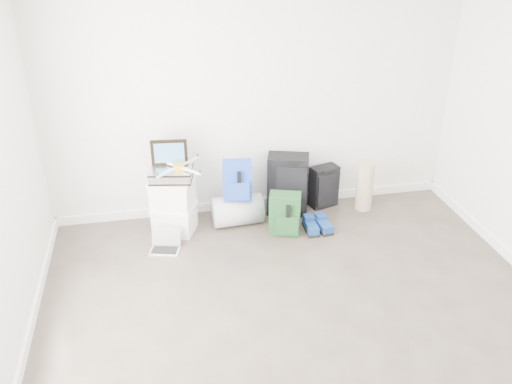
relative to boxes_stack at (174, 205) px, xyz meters
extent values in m
plane|color=#393129|center=(0.96, -2.13, -0.31)|extent=(5.00, 5.00, 0.00)
cube|color=white|center=(0.96, 0.37, 1.04)|extent=(4.50, 0.02, 2.70)
cube|color=white|center=(0.96, 0.36, -0.26)|extent=(4.50, 0.02, 0.10)
cube|color=white|center=(0.00, 0.00, -0.18)|extent=(0.51, 0.46, 0.27)
cube|color=white|center=(0.00, 0.00, -0.02)|extent=(0.53, 0.49, 0.04)
cube|color=white|center=(0.00, 0.00, 0.13)|extent=(0.51, 0.46, 0.27)
cube|color=white|center=(0.00, 0.00, 0.29)|extent=(0.53, 0.49, 0.04)
cube|color=#B2B2B7|center=(0.00, 0.00, 0.37)|extent=(0.47, 0.38, 0.12)
cube|color=black|center=(0.00, 0.10, 0.57)|extent=(0.37, 0.06, 0.28)
cube|color=teal|center=(0.00, 0.09, 0.57)|extent=(0.31, 0.04, 0.21)
cube|color=gold|center=(0.08, -0.02, 0.46)|extent=(0.11, 0.11, 0.05)
cube|color=white|center=(0.19, 0.08, 0.46)|extent=(0.24, 0.22, 0.02)
cube|color=white|center=(-0.02, 0.09, 0.46)|extent=(0.22, 0.24, 0.02)
cube|color=white|center=(-0.03, -0.12, 0.46)|extent=(0.24, 0.22, 0.02)
cube|color=white|center=(0.18, -0.13, 0.46)|extent=(0.22, 0.24, 0.02)
cylinder|color=#95969D|center=(0.69, 0.01, -0.14)|extent=(0.56, 0.36, 0.33)
cube|color=#1A39A9|center=(0.69, -0.01, 0.24)|extent=(0.33, 0.23, 0.43)
cube|color=#1A39A9|center=(0.69, -0.11, 0.16)|extent=(0.23, 0.09, 0.20)
cube|color=black|center=(1.29, 0.17, 0.04)|extent=(0.51, 0.38, 0.70)
cube|color=black|center=(1.29, 0.03, 0.04)|extent=(0.33, 0.13, 0.56)
cube|color=black|center=(1.29, 0.03, 0.36)|extent=(0.14, 0.07, 0.03)
cube|color=#163D1C|center=(1.15, -0.27, -0.08)|extent=(0.37, 0.29, 0.46)
cube|color=#163D1C|center=(1.15, -0.37, -0.16)|extent=(0.25, 0.13, 0.22)
cube|color=black|center=(1.74, 0.24, -0.06)|extent=(0.35, 0.26, 0.49)
cube|color=black|center=(1.74, 0.13, -0.06)|extent=(0.23, 0.09, 0.39)
cube|color=black|center=(1.74, 0.14, 0.16)|extent=(0.11, 0.05, 0.02)
cube|color=black|center=(1.44, -0.30, -0.30)|extent=(0.13, 0.31, 0.03)
cube|color=#1A549D|center=(1.44, -0.30, -0.25)|extent=(0.12, 0.30, 0.07)
cube|color=black|center=(1.57, -0.30, -0.30)|extent=(0.16, 0.32, 0.03)
cube|color=#1A549D|center=(1.57, -0.30, -0.25)|extent=(0.16, 0.31, 0.07)
cylinder|color=tan|center=(2.18, 0.07, -0.02)|extent=(0.19, 0.19, 0.58)
cube|color=silver|center=(-0.14, -0.38, -0.30)|extent=(0.34, 0.28, 0.01)
cube|color=black|center=(-0.14, -0.38, -0.30)|extent=(0.29, 0.20, 0.00)
cube|color=black|center=(-0.11, -0.28, -0.20)|extent=(0.29, 0.09, 0.20)
camera|label=1|loc=(-0.14, -5.09, 2.79)|focal=38.00mm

